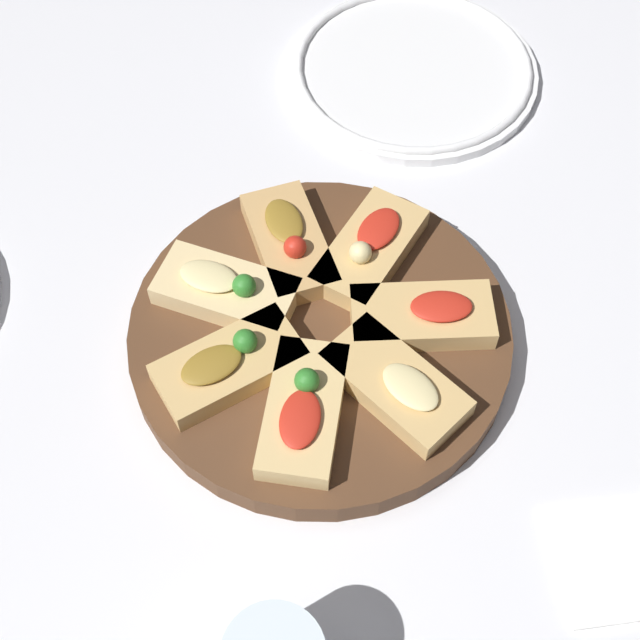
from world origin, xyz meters
TOP-DOWN VIEW (x-y plane):
  - ground_plane at (0.00, 0.00)m, footprint 3.00×3.00m
  - serving_board at (0.00, 0.00)m, footprint 0.31×0.31m
  - focaccia_slice_0 at (-0.05, -0.07)m, footprint 0.11×0.13m
  - focaccia_slice_1 at (0.03, -0.08)m, footprint 0.09×0.13m
  - focaccia_slice_2 at (0.08, -0.03)m, footprint 0.13×0.10m
  - focaccia_slice_3 at (0.07, 0.04)m, footprint 0.13×0.11m
  - focaccia_slice_4 at (0.01, 0.08)m, footprint 0.07×0.12m
  - focaccia_slice_5 at (-0.06, 0.06)m, footprint 0.12×0.12m
  - focaccia_slice_6 at (-0.08, -0.01)m, footprint 0.12×0.06m
  - plate_right at (0.23, 0.25)m, footprint 0.26×0.26m
  - napkin_stack at (0.12, -0.27)m, footprint 0.13×0.12m

SIDE VIEW (x-z plane):
  - ground_plane at x=0.00m, z-range 0.00..0.00m
  - napkin_stack at x=0.12m, z-range 0.00..0.01m
  - plate_right at x=0.23m, z-range 0.00..0.02m
  - serving_board at x=0.00m, z-range 0.00..0.03m
  - focaccia_slice_1 at x=0.03m, z-range 0.02..0.05m
  - focaccia_slice_2 at x=0.08m, z-range 0.02..0.05m
  - focaccia_slice_0 at x=-0.05m, z-range 0.02..0.05m
  - focaccia_slice_3 at x=0.07m, z-range 0.02..0.05m
  - focaccia_slice_4 at x=0.01m, z-range 0.02..0.05m
  - focaccia_slice_5 at x=-0.06m, z-range 0.02..0.05m
  - focaccia_slice_6 at x=-0.08m, z-range 0.02..0.05m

